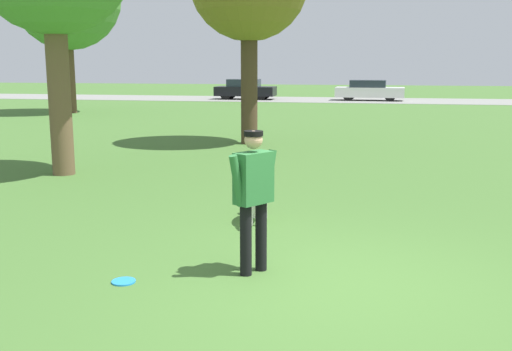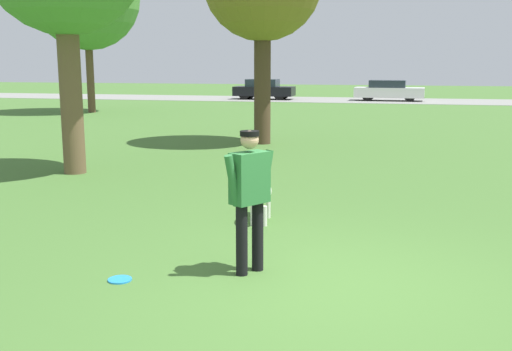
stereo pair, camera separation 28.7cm
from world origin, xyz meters
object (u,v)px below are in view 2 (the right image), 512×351
object	(u,v)px
person	(250,190)
dog	(261,192)
parked_car_black	(264,89)
parked_car_white	(389,91)
frisbee	(120,280)

from	to	relation	value
person	dog	bearing A→B (deg)	44.27
person	parked_car_black	bearing A→B (deg)	46.97
person	parked_car_white	size ratio (longest dim) A/B	0.37
frisbee	parked_car_white	bearing A→B (deg)	86.07
frisbee	dog	bearing A→B (deg)	71.46
dog	frisbee	size ratio (longest dim) A/B	4.26
parked_car_black	parked_car_white	xyz separation A→B (m)	(7.92, 0.21, -0.01)
dog	parked_car_black	size ratio (longest dim) A/B	0.28
parked_car_black	parked_car_white	distance (m)	7.92
parked_car_black	parked_car_white	bearing A→B (deg)	1.63
frisbee	parked_car_black	xyz separation A→B (m)	(-5.67, 32.53, 0.64)
frisbee	parked_car_black	distance (m)	33.02
person	dog	distance (m)	2.29
person	parked_car_black	size ratio (longest dim) A/B	0.42
parked_car_white	frisbee	bearing A→B (deg)	-91.32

